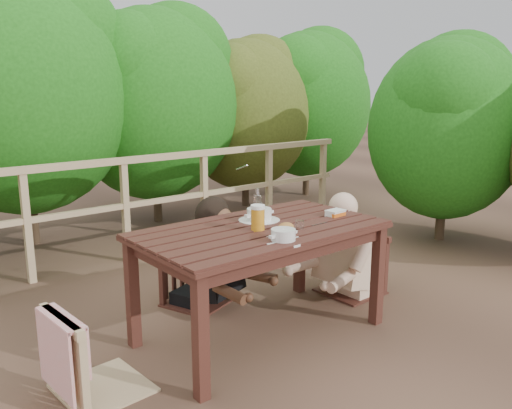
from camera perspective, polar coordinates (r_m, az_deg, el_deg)
ground at (r=3.74m, az=0.50°, el=-13.70°), size 60.00×60.00×0.00m
table at (r=3.59m, az=0.51°, el=-8.38°), size 1.61×0.90×0.74m
chair_left at (r=3.05m, az=-16.63°, el=-10.85°), size 0.50×0.50×0.95m
chair_far at (r=4.10m, az=-6.34°, el=-4.44°), size 0.59×0.59×0.92m
chair_right at (r=4.35m, az=10.29°, el=-3.67°), size 0.46×0.46×0.91m
woman at (r=4.06m, az=-6.56°, el=-1.81°), size 0.71×0.79×1.31m
diner_right at (r=4.31m, az=10.68°, el=-0.46°), size 0.70×0.57×1.40m
railing at (r=5.18m, az=-13.84°, el=-0.61°), size 5.60×0.10×1.01m
hedge_row at (r=6.32m, az=-16.07°, el=14.34°), size 6.60×1.60×3.80m
soup_near at (r=3.18m, az=2.94°, el=-3.38°), size 0.25×0.25×0.08m
soup_far at (r=3.64m, az=0.35°, el=-1.16°), size 0.29×0.29×0.10m
bread_roll at (r=3.38m, az=3.23°, el=-2.51°), size 0.12×0.09×0.07m
beer_glass at (r=3.39m, az=0.20°, el=-1.52°), size 0.09×0.09×0.18m
bottle at (r=3.63m, az=0.15°, el=-0.08°), size 0.06×0.06×0.24m
tumbler at (r=3.45m, az=4.71°, el=-2.24°), size 0.06×0.06×0.07m
butter_tub at (r=3.81m, az=8.53°, el=-1.00°), size 0.14×0.10×0.06m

